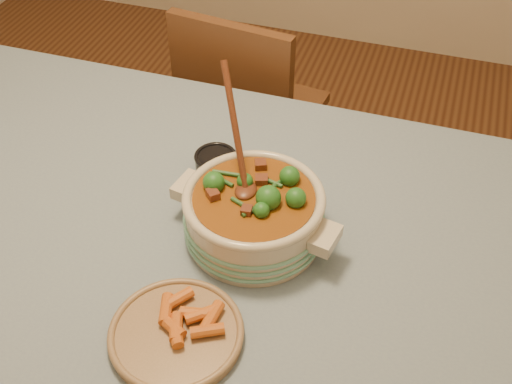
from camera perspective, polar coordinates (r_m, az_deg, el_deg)
floor at (r=2.11m, az=-7.49°, el=-16.32°), size 4.50×4.50×0.00m
dining_table at (r=1.58m, az=-9.63°, el=-3.91°), size 1.68×1.08×0.76m
stew_casserole at (r=1.38m, az=-0.20°, el=-1.68°), size 0.39×0.35×0.36m
condiment_bowl at (r=1.58m, az=-3.59°, el=2.65°), size 0.13×0.13×0.06m
fried_plate at (r=1.26m, az=-7.12°, el=-12.27°), size 0.28×0.28×0.04m
chair_far at (r=2.23m, az=-0.88°, el=7.23°), size 0.46×0.46×0.88m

